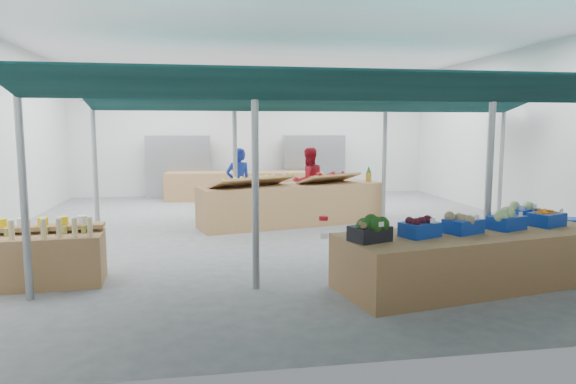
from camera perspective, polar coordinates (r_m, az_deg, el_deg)
name	(u,v)px	position (r m, az deg, el deg)	size (l,w,h in m)	color
floor	(283,231)	(11.37, -0.59, -4.33)	(13.00, 13.00, 0.00)	#5F5F61
hall	(273,112)	(12.58, -1.63, 8.87)	(13.00, 13.00, 13.00)	silver
pole_grid	(337,152)	(9.60, 5.45, 4.43)	(10.00, 4.60, 3.00)	gray
awnings	(337,99)	(9.60, 5.52, 10.22)	(9.50, 7.08, 0.30)	black
back_shelving_left	(179,167)	(17.08, -12.06, 2.71)	(2.00, 0.50, 2.00)	#B23F33
back_shelving_right	(314,166)	(17.46, 2.88, 2.95)	(2.00, 0.50, 2.00)	#B23F33
bottle_shelf	(44,257)	(8.24, -25.51, -6.53)	(1.69, 1.12, 1.01)	olive
veg_counter	(474,258)	(7.91, 19.99, -6.95)	(4.00, 1.33, 0.78)	olive
fruit_counter	(293,205)	(12.05, 0.56, -1.40)	(4.42, 1.05, 0.95)	olive
far_counter	(245,186)	(16.31, -4.84, 0.68)	(4.92, 0.98, 0.89)	olive
vendor_left	(238,183)	(12.94, -5.53, 0.98)	(0.64, 0.42, 1.77)	navy
vendor_right	(309,182)	(13.19, 2.30, 1.12)	(0.86, 0.67, 1.77)	maroon
crate_broccoli	(370,229)	(6.82, 9.08, -4.11)	(0.60, 0.51, 0.35)	black
crate_beets	(420,227)	(7.23, 14.45, -3.81)	(0.60, 0.51, 0.29)	#0D3296
crate_celeriac	(463,223)	(7.66, 18.89, -3.28)	(0.60, 0.51, 0.31)	#0D3296
crate_cabbage	(507,219)	(8.17, 23.12, -2.74)	(0.60, 0.51, 0.35)	#0D3296
crate_carrots	(547,219)	(8.73, 26.81, -2.65)	(0.60, 0.51, 0.29)	#0D3296
sparrow	(363,225)	(6.60, 8.33, -3.68)	(0.12, 0.09, 0.11)	brown
pole_ribbon	(324,220)	(6.60, 3.98, -3.13)	(0.12, 0.12, 0.28)	red
apple_heap_yellow	(252,180)	(11.49, -4.03, 1.38)	(2.01, 1.51, 0.27)	#997247
apple_heap_red	(329,176)	(12.27, 4.58, 1.73)	(1.65, 1.32, 0.27)	#997247
pineapple	(369,174)	(12.82, 8.95, 1.97)	(0.14, 0.14, 0.39)	#8C6019
crate_extra	(521,211)	(9.06, 24.51, -1.97)	(0.60, 0.53, 0.32)	#0D3296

